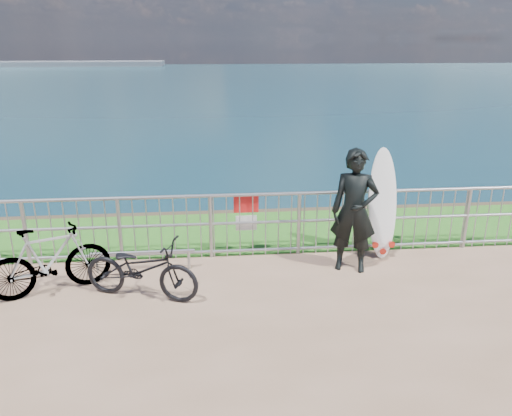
{
  "coord_description": "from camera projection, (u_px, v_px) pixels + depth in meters",
  "views": [
    {
      "loc": [
        -0.48,
        -6.27,
        3.55
      ],
      "look_at": [
        0.23,
        1.2,
        1.0
      ],
      "focal_mm": 35.0,
      "sensor_mm": 36.0,
      "label": 1
    }
  ],
  "objects": [
    {
      "name": "surfer",
      "position": [
        354.0,
        211.0,
        7.81
      ],
      "size": [
        0.83,
        0.68,
        1.98
      ],
      "primitive_type": "imported",
      "rotation": [
        0.0,
        0.0,
        -0.32
      ],
      "color": "black",
      "rests_on": "ground"
    },
    {
      "name": "bicycle_near",
      "position": [
        141.0,
        269.0,
        7.09
      ],
      "size": [
        1.81,
        1.11,
        0.9
      ],
      "primitive_type": "imported",
      "rotation": [
        0.0,
        0.0,
        1.24
      ],
      "color": "black",
      "rests_on": "ground"
    },
    {
      "name": "surfboard",
      "position": [
        382.0,
        208.0,
        8.39
      ],
      "size": [
        0.49,
        0.44,
        1.87
      ],
      "color": "white",
      "rests_on": "ground"
    },
    {
      "name": "railing",
      "position": [
        242.0,
        224.0,
        8.42
      ],
      "size": [
        10.06,
        0.1,
        1.13
      ],
      "color": "#97999F",
      "rests_on": "ground"
    },
    {
      "name": "seascape",
      "position": [
        57.0,
        66.0,
        143.51
      ],
      "size": [
        260.0,
        260.0,
        5.0
      ],
      "color": "brown",
      "rests_on": "ground"
    },
    {
      "name": "bicycle_far",
      "position": [
        49.0,
        260.0,
        7.2
      ],
      "size": [
        1.78,
        1.11,
        1.04
      ],
      "primitive_type": "imported",
      "rotation": [
        0.0,
        0.0,
        1.96
      ],
      "color": "black",
      "rests_on": "ground"
    },
    {
      "name": "bike_rack",
      "position": [
        143.0,
        254.0,
        7.97
      ],
      "size": [
        1.65,
        0.05,
        0.35
      ],
      "color": "#97999F",
      "rests_on": "ground"
    },
    {
      "name": "grass_strip",
      "position": [
        237.0,
        232.0,
        9.64
      ],
      "size": [
        120.0,
        120.0,
        0.0
      ],
      "primitive_type": "plane",
      "color": "#26681C",
      "rests_on": "ground"
    }
  ]
}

